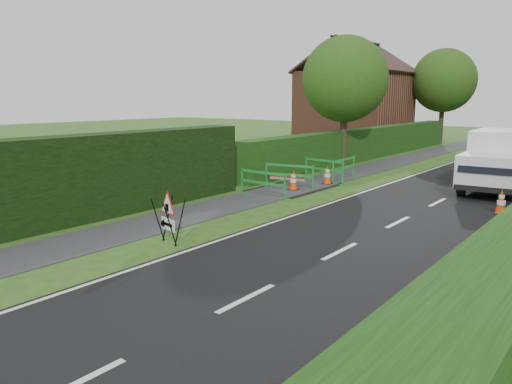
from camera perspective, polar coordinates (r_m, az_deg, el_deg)
The scene contains 16 objects.
ground at distance 10.20m, azimuth -15.96°, elevation -10.09°, with size 120.00×120.00×0.00m, color #254B15.
footpath at distance 42.12m, azimuth 22.73°, elevation 5.08°, with size 2.00×90.00×0.02m, color #2D2D30.
hedge_west_far at distance 30.59m, azimuth 12.68°, elevation 3.80°, with size 1.00×24.00×1.80m, color #14380F.
house_west at distance 39.76m, azimuth 11.20°, elevation 9.59°, with size 7.50×7.40×7.88m.
tree_nw at distance 26.63m, azimuth 10.14°, elevation 12.57°, with size 4.40×4.40×6.70m.
tree_fw at distance 41.47m, azimuth 20.68°, elevation 11.82°, with size 4.80×4.80×7.24m.
triangle_sign at distance 12.38m, azimuth -10.13°, elevation -2.39°, with size 0.92×0.92×1.12m.
works_van at distance 21.24m, azimuth 25.93°, elevation 3.36°, with size 2.30×5.18×2.31m.
traffic_cone_0 at distance 17.08m, azimuth 26.23°, elevation -1.05°, with size 0.38×0.38×0.79m.
traffic_cone_3 at distance 19.44m, azimuth 4.28°, elevation 1.35°, with size 0.38×0.38×0.79m.
traffic_cone_4 at distance 20.91m, azimuth 8.16°, elevation 1.93°, with size 0.38×0.38×0.79m.
ped_barrier_0 at distance 17.80m, azimuth 0.77°, elevation 1.29°, with size 2.08×0.47×1.00m.
ped_barrier_1 at distance 19.72m, azimuth 3.83°, elevation 2.19°, with size 2.09×0.72×1.00m.
ped_barrier_2 at distance 21.44m, azimuth 7.76°, elevation 2.80°, with size 2.09×0.70×1.00m.
ped_barrier_3 at distance 21.90m, azimuth 10.02°, elevation 2.90°, with size 0.42×2.07×1.00m.
redwhite_plank at distance 19.98m, azimuth 3.59°, elevation 0.47°, with size 1.50×0.04×0.25m, color red.
Camera 1 is at (7.77, -5.57, 3.55)m, focal length 35.00 mm.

